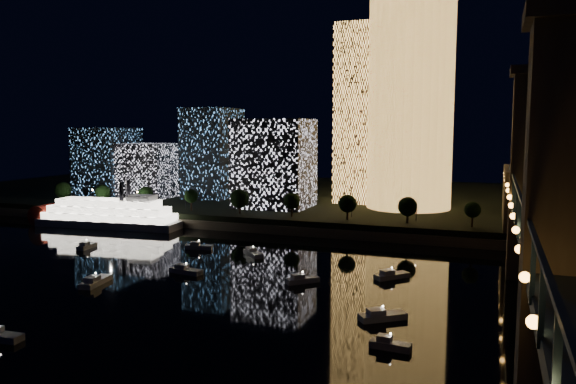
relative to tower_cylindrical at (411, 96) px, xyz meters
name	(u,v)px	position (x,y,z in m)	size (l,w,h in m)	color
ground	(188,309)	(-24.86, -124.85, -47.83)	(520.00, 520.00, 0.00)	black
far_bank	(365,200)	(-24.86, 35.15, -45.33)	(420.00, 160.00, 5.00)	black
seawall	(314,231)	(-24.86, -42.85, -46.33)	(420.00, 6.00, 3.00)	#6B5E4C
tower_cylindrical	(411,96)	(0.00, 0.00, 0.00)	(34.00, 34.00, 85.41)	#ECA64B
tower_rectangular	(367,114)	(-19.76, 12.77, -6.46)	(22.86, 22.86, 72.75)	#ECA64B
midrise_blocks	(193,161)	(-91.47, -6.40, -26.25)	(110.66, 44.58, 39.52)	silver
truss_bridge	(551,250)	(40.13, -121.13, -31.58)	(13.00, 266.00, 50.00)	navy
riverboat	(103,214)	(-102.17, -53.20, -43.36)	(58.76, 17.18, 17.45)	silver
motorboats	(199,280)	(-32.07, -107.61, -47.02)	(103.86, 78.98, 2.78)	silver
esplanade_trees	(229,198)	(-59.04, -36.85, -37.36)	(165.91, 6.86, 8.93)	black
street_lamps	(237,200)	(-58.86, -30.85, -38.81)	(132.70, 0.70, 5.65)	black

